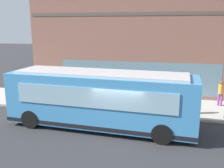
% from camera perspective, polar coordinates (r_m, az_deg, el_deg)
% --- Properties ---
extents(ground, '(120.00, 120.00, 0.00)m').
position_cam_1_polar(ground, '(13.09, 1.80, -11.23)').
color(ground, '#2D2D30').
extents(sidewalk_curb, '(4.17, 40.00, 0.15)m').
position_cam_1_polar(sidewalk_curb, '(17.39, 4.76, -4.77)').
color(sidewalk_curb, '#B2ADA3').
rests_on(sidewalk_curb, ground).
extents(building_corner, '(9.98, 17.22, 11.40)m').
position_cam_1_polar(building_corner, '(23.57, 7.52, 13.70)').
color(building_corner, '#8C5B4C').
rests_on(building_corner, ground).
extents(city_bus_nearside, '(3.07, 10.16, 3.07)m').
position_cam_1_polar(city_bus_nearside, '(13.38, -2.75, -3.59)').
color(city_bus_nearside, '#3F8CC6').
rests_on(city_bus_nearside, ground).
extents(fire_hydrant, '(0.35, 0.35, 0.74)m').
position_cam_1_polar(fire_hydrant, '(15.81, 12.42, -5.22)').
color(fire_hydrant, gold).
rests_on(fire_hydrant, sidewalk_curb).
extents(pedestrian_walking_along_curb, '(0.32, 0.32, 1.73)m').
position_cam_1_polar(pedestrian_walking_along_curb, '(18.63, -4.23, -0.13)').
color(pedestrian_walking_along_curb, black).
rests_on(pedestrian_walking_along_curb, sidewalk_curb).
extents(pedestrian_near_hydrant, '(0.32, 0.32, 1.66)m').
position_cam_1_polar(pedestrian_near_hydrant, '(15.77, 16.68, -3.26)').
color(pedestrian_near_hydrant, silver).
rests_on(pedestrian_near_hydrant, sidewalk_curb).
extents(pedestrian_near_building_entrance, '(0.32, 0.32, 1.55)m').
position_cam_1_polar(pedestrian_near_building_entrance, '(16.04, 5.23, -2.74)').
color(pedestrian_near_building_entrance, gold).
rests_on(pedestrian_near_building_entrance, sidewalk_curb).
extents(pedestrian_by_light_pole, '(0.32, 0.32, 1.70)m').
position_cam_1_polar(pedestrian_by_light_pole, '(18.20, 23.62, -1.59)').
color(pedestrian_by_light_pole, '#8C3F8C').
rests_on(pedestrian_by_light_pole, sidewalk_curb).
extents(newspaper_vending_box, '(0.44, 0.42, 0.90)m').
position_cam_1_polar(newspaper_vending_box, '(17.96, -9.72, -2.58)').
color(newspaper_vending_box, '#197233').
rests_on(newspaper_vending_box, sidewalk_curb).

